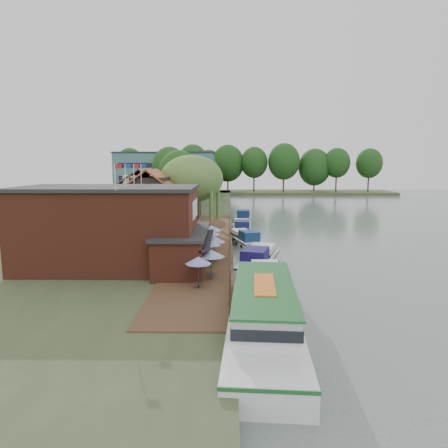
{
  "coord_description": "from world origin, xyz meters",
  "views": [
    {
      "loc": [
        -5.38,
        -35.64,
        10.15
      ],
      "look_at": [
        -6.0,
        12.0,
        3.0
      ],
      "focal_mm": 32.0,
      "sensor_mm": 36.0,
      "label": 1
    }
  ],
  "objects": [
    {
      "name": "umbrella_2",
      "position": [
        -7.14,
        -0.38,
        2.29
      ],
      "size": [
        2.06,
        2.06,
        2.38
      ],
      "primitive_type": null,
      "color": "navy",
      "rests_on": "quay_deck"
    },
    {
      "name": "bank_tree_5",
      "position": [
        -13.99,
        93.03,
        6.36
      ],
      "size": [
        6.7,
        6.7,
        10.72
      ],
      "primitive_type": null,
      "color": "#143811",
      "rests_on": "land_bank"
    },
    {
      "name": "bank_tree_4",
      "position": [
        -16.24,
        84.46,
        8.53
      ],
      "size": [
        8.94,
        8.94,
        15.06
      ],
      "primitive_type": null,
      "color": "#143811",
      "rests_on": "land_bank"
    },
    {
      "name": "umbrella_5",
      "position": [
        -7.32,
        7.69,
        2.29
      ],
      "size": [
        2.29,
        2.29,
        2.38
      ],
      "primitive_type": null,
      "color": "#1A4B91",
      "rests_on": "quay_deck"
    },
    {
      "name": "quay_deck",
      "position": [
        -8.0,
        10.0,
        1.05
      ],
      "size": [
        6.0,
        50.0,
        0.1
      ],
      "primitive_type": "cube",
      "color": "#47301E",
      "rests_on": "land_bank"
    },
    {
      "name": "umbrella_4",
      "position": [
        -7.47,
        5.11,
        2.29
      ],
      "size": [
        2.36,
        2.36,
        2.38
      ],
      "primitive_type": null,
      "color": "navy",
      "rests_on": "quay_deck"
    },
    {
      "name": "umbrella_1",
      "position": [
        -6.81,
        -4.87,
        2.29
      ],
      "size": [
        2.23,
        2.23,
        2.38
      ],
      "primitive_type": null,
      "color": "#1B4897",
      "rests_on": "quay_deck"
    },
    {
      "name": "bank_tree_0",
      "position": [
        -14.98,
        41.34,
        6.94
      ],
      "size": [
        7.98,
        7.98,
        11.89
      ],
      "primitive_type": null,
      "color": "#143811",
      "rests_on": "land_bank"
    },
    {
      "name": "cottage_c",
      "position": [
        -14.0,
        33.0,
        5.25
      ],
      "size": [
        7.6,
        7.6,
        8.5
      ],
      "primitive_type": null,
      "color": "black",
      "rests_on": "land_bank"
    },
    {
      "name": "cottage_a",
      "position": [
        -15.0,
        14.0,
        5.25
      ],
      "size": [
        8.6,
        7.6,
        8.5
      ],
      "primitive_type": null,
      "color": "black",
      "rests_on": "land_bank"
    },
    {
      "name": "cruiser_4",
      "position": [
        -2.76,
        35.09,
        1.13
      ],
      "size": [
        3.82,
        9.65,
        2.27
      ],
      "primitive_type": null,
      "rotation": [
        0.0,
        0.0,
        -0.08
      ],
      "color": "silver",
      "rests_on": "ground"
    },
    {
      "name": "umbrella_3",
      "position": [
        -6.79,
        1.13,
        2.29
      ],
      "size": [
        2.16,
        2.16,
        2.38
      ],
      "primitive_type": null,
      "color": "navy",
      "rests_on": "quay_deck"
    },
    {
      "name": "swan",
      "position": [
        -3.65,
        -11.41,
        0.22
      ],
      "size": [
        0.44,
        0.44,
        0.44
      ],
      "primitive_type": "sphere",
      "color": "white",
      "rests_on": "ground"
    },
    {
      "name": "cruiser_1",
      "position": [
        -2.49,
        2.31,
        1.21
      ],
      "size": [
        5.68,
        10.45,
        2.42
      ],
      "primitive_type": null,
      "rotation": [
        0.0,
        0.0,
        -0.26
      ],
      "color": "silver",
      "rests_on": "ground"
    },
    {
      "name": "cruiser_0",
      "position": [
        -2.33,
        -4.88,
        1.17
      ],
      "size": [
        3.17,
        9.71,
        2.34
      ],
      "primitive_type": null,
      "rotation": [
        0.0,
        0.0,
        0.0
      ],
      "color": "white",
      "rests_on": "ground"
    },
    {
      "name": "hotel_block",
      "position": [
        -22.0,
        70.0,
        7.15
      ],
      "size": [
        25.4,
        12.4,
        12.3
      ],
      "primitive_type": null,
      "color": "#38666B",
      "rests_on": "land_bank"
    },
    {
      "name": "land_bank",
      "position": [
        -30.0,
        35.0,
        0.5
      ],
      "size": [
        50.0,
        140.0,
        1.0
      ],
      "primitive_type": "cube",
      "color": "#384728",
      "rests_on": "ground"
    },
    {
      "name": "cruiser_3",
      "position": [
        -3.54,
        22.26,
        1.1
      ],
      "size": [
        3.04,
        9.21,
        2.2
      ],
      "primitive_type": null,
      "rotation": [
        0.0,
        0.0,
        -0.01
      ],
      "color": "silver",
      "rests_on": "ground"
    },
    {
      "name": "umbrella_0",
      "position": [
        -7.62,
        -7.21,
        2.29
      ],
      "size": [
        1.98,
        1.98,
        2.38
      ],
      "primitive_type": null,
      "color": "#1B1D97",
      "rests_on": "quay_deck"
    },
    {
      "name": "bank_tree_2",
      "position": [
        -18.98,
        56.05,
        7.57
      ],
      "size": [
        8.02,
        8.02,
        13.15
      ],
      "primitive_type": null,
      "color": "#143811",
      "rests_on": "land_bank"
    },
    {
      "name": "cruiser_2",
      "position": [
        -3.42,
        13.7,
        1.06
      ],
      "size": [
        5.32,
        9.35,
        2.12
      ],
      "primitive_type": null,
      "rotation": [
        0.0,
        0.0,
        0.29
      ],
      "color": "silver",
      "rests_on": "ground"
    },
    {
      "name": "bank_tree_3",
      "position": [
        -11.55,
        79.71,
        6.61
      ],
      "size": [
        6.06,
        6.06,
        11.22
      ],
      "primitive_type": null,
      "color": "#143811",
      "rests_on": "land_bank"
    },
    {
      "name": "tour_boat",
      "position": [
        -3.36,
        -13.79,
        1.64
      ],
      "size": [
        5.14,
        15.22,
        3.27
      ],
      "primitive_type": null,
      "rotation": [
        0.0,
        0.0,
        -0.06
      ],
      "color": "silver",
      "rests_on": "ground"
    },
    {
      "name": "pub",
      "position": [
        -14.0,
        -1.0,
        4.65
      ],
      "size": [
        20.0,
        11.0,
        7.3
      ],
      "primitive_type": null,
      "color": "maroon",
      "rests_on": "land_bank"
    },
    {
      "name": "cottage_b",
      "position": [
        -18.0,
        24.0,
        5.25
      ],
      "size": [
        9.6,
        8.6,
        8.5
      ],
      "primitive_type": null,
      "color": "beige",
      "rests_on": "land_bank"
    },
    {
      "name": "quay_rail",
      "position": [
        -5.3,
        10.5,
        1.5
      ],
      "size": [
        0.2,
        49.0,
        1.0
      ],
      "primitive_type": null,
      "color": "black",
      "rests_on": "land_bank"
    },
    {
      "name": "willow",
      "position": [
        -10.5,
        19.0,
        6.21
      ],
      "size": [
        8.6,
        8.6,
        10.43
      ],
      "primitive_type": null,
      "color": "#476B2D",
      "rests_on": "land_bank"
    },
    {
      "name": "bank_tree_1",
      "position": [
        -12.46,
        50.87,
        6.53
      ],
      "size": [
        6.84,
        6.84,
        11.06
      ],
      "primitive_type": null,
      "color": "#143811",
      "rests_on": "land_bank"
    },
    {
      "name": "ground",
      "position": [
        0.0,
        0.0,
        0.0
      ],
      "size": [
        260.0,
        260.0,
        0.0
      ],
      "primitive_type": "plane",
      "color": "#515E5A",
      "rests_on": "ground"
    }
  ]
}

